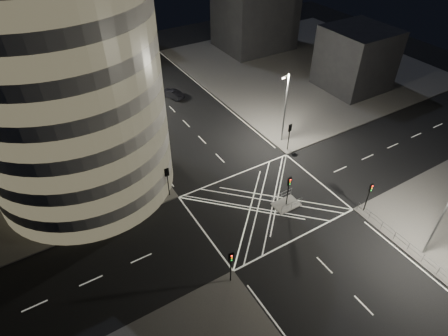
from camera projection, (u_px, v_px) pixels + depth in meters
ground at (264, 203)px, 43.09m from camera, size 120.00×120.00×0.00m
sidewalk_far_right at (304, 65)px, 72.62m from camera, size 42.00×42.00×0.15m
central_island at (286, 204)px, 42.85m from camera, size 3.00×2.00×0.15m
office_tower_curved at (7, 81)px, 39.25m from camera, size 30.00×29.00×27.20m
building_right_far at (255, 10)px, 75.29m from camera, size 14.00×12.00×15.00m
building_right_near at (356, 59)px, 62.51m from camera, size 10.00×10.00×10.00m
building_far_end at (80, 3)px, 74.37m from camera, size 18.00×8.00×18.00m
tree_a at (144, 160)px, 42.03m from camera, size 3.81×3.81×6.54m
tree_b at (125, 130)px, 45.53m from camera, size 5.08×5.08×8.04m
tree_c at (110, 113)px, 49.93m from camera, size 4.35×4.35×6.97m
tree_d at (95, 87)px, 53.18m from camera, size 5.36×5.36×8.73m
tree_e at (86, 80)px, 58.10m from camera, size 3.98×3.98×6.46m
traffic_signal_fl at (167, 177)px, 42.24m from camera, size 0.55×0.22×4.00m
traffic_signal_nl at (231, 262)px, 33.20m from camera, size 0.55×0.22×4.00m
traffic_signal_fr at (290, 132)px, 49.30m from camera, size 0.55×0.22×4.00m
traffic_signal_nr at (369, 192)px, 40.26m from camera, size 0.55×0.22×4.00m
traffic_signal_island at (289, 186)px, 41.06m from camera, size 0.55×0.22×4.00m
street_lamp_left_near at (142, 137)px, 43.79m from camera, size 1.25×0.25×10.00m
street_lamp_left_far at (97, 79)px, 55.75m from camera, size 1.25×0.25×10.00m
street_lamp_right_far at (285, 106)px, 49.37m from camera, size 1.25×0.25×10.00m
street_lamp_right_near at (443, 215)px, 34.08m from camera, size 1.25×0.25×10.00m
railing_near_right at (401, 241)px, 37.90m from camera, size 0.06×11.70×1.10m
railing_island_south at (292, 205)px, 41.86m from camera, size 2.80×0.06×1.10m
railing_island_north at (282, 196)px, 43.05m from camera, size 2.80×0.06×1.10m
sedan at (172, 94)px, 62.25m from camera, size 2.95×4.50×1.40m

